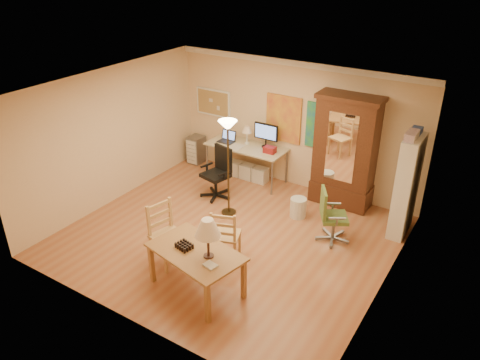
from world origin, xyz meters
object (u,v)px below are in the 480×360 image
Objects in this scene: computer_desk at (249,159)px; bookshelf at (406,187)px; office_chair_black at (217,184)px; armoire at (344,159)px; office_chair_green at (331,227)px; dining_table at (200,245)px.

computer_desk is 0.95× the size of bookshelf.
bookshelf reaches higher than office_chair_black.
armoire is (2.27, 1.11, 0.70)m from office_chair_black.
computer_desk reaches higher than office_chair_green.
office_chair_black is at bearing 120.26° from dining_table.
office_chair_green is at bearing -27.28° from computer_desk.
computer_desk is 2.20m from armoire.
armoire is at bearing 2.10° from computer_desk.
dining_table reaches higher than office_chair_black.
office_chair_black is at bearing 174.49° from office_chair_green.
armoire reaches higher than bookshelf.
office_chair_black is 1.07× the size of office_chair_green.
dining_table is 3.90m from computer_desk.
armoire is at bearing 26.12° from office_chair_black.
office_chair_black is 2.64m from office_chair_green.
office_chair_green is (1.11, 2.34, -0.57)m from dining_table.
armoire reaches higher than dining_table.
bookshelf is at bearing 44.00° from office_chair_green.
office_chair_black reaches higher than office_chair_green.
bookshelf is at bearing -18.46° from armoire.
dining_table is at bearing -59.74° from office_chair_black.
armoire reaches higher than office_chair_green.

